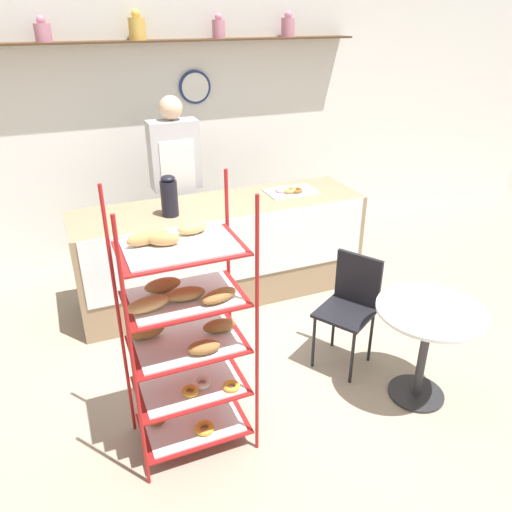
% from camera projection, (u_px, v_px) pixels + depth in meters
% --- Properties ---
extents(ground_plane, '(14.00, 14.00, 0.00)m').
position_uv_depth(ground_plane, '(278.00, 372.00, 3.83)').
color(ground_plane, gray).
extents(back_wall, '(10.00, 0.30, 2.70)m').
position_uv_depth(back_wall, '(181.00, 127.00, 5.31)').
color(back_wall, white).
rests_on(back_wall, ground_plane).
extents(display_counter, '(2.65, 0.74, 0.93)m').
position_uv_depth(display_counter, '(222.00, 250.00, 4.68)').
color(display_counter, '#937A5B').
rests_on(display_counter, ground_plane).
extents(pastry_rack, '(0.71, 0.48, 1.70)m').
position_uv_depth(pastry_rack, '(185.00, 332.00, 2.87)').
color(pastry_rack, '#A51919').
rests_on(pastry_rack, ground_plane).
extents(person_worker, '(0.47, 0.23, 1.80)m').
position_uv_depth(person_worker, '(176.00, 181.00, 4.89)').
color(person_worker, '#282833').
rests_on(person_worker, ground_plane).
extents(cafe_table, '(0.72, 0.72, 0.73)m').
position_uv_depth(cafe_table, '(427.00, 331.00, 3.36)').
color(cafe_table, '#262628').
rests_on(cafe_table, ground_plane).
extents(cafe_chair, '(0.52, 0.52, 0.88)m').
position_uv_depth(cafe_chair, '(351.00, 299.00, 3.75)').
color(cafe_chair, black).
rests_on(cafe_chair, ground_plane).
extents(coffee_carafe, '(0.14, 0.14, 0.35)m').
position_uv_depth(coffee_carafe, '(169.00, 196.00, 4.16)').
color(coffee_carafe, black).
rests_on(coffee_carafe, display_counter).
extents(donut_tray_counter, '(0.48, 0.31, 0.05)m').
position_uv_depth(donut_tray_counter, '(290.00, 191.00, 4.75)').
color(donut_tray_counter, silver).
rests_on(donut_tray_counter, display_counter).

